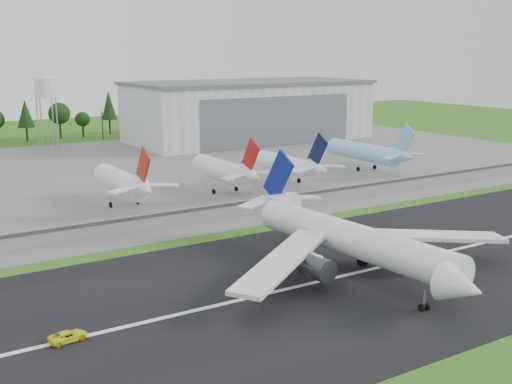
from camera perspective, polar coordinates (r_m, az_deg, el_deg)
ground at (r=104.81m, az=11.66°, el=-8.85°), size 600.00×600.00×0.00m
runway at (r=111.71m, az=8.10°, el=-7.33°), size 320.00×60.00×0.10m
runway_centerline at (r=111.69m, az=8.10°, el=-7.30°), size 220.00×1.00×0.02m
apron at (r=205.35m, az=-12.01°, el=1.63°), size 320.00×150.00×0.10m
blast_fence at (r=146.86m, az=-3.22°, el=-1.69°), size 240.00×0.61×3.50m
hangar_east at (r=276.31m, az=-0.61°, el=7.25°), size 102.00×47.00×25.20m
water_tower at (r=263.03m, az=-18.26°, el=8.98°), size 8.40×8.40×29.40m
utility_poles at (r=281.00m, az=-17.68°, el=4.16°), size 230.00×3.00×12.00m
treeline at (r=295.44m, az=-18.42°, el=4.49°), size 320.00×16.00×22.00m
main_airliner at (r=110.51m, az=8.74°, el=-4.92°), size 57.10×59.26×18.17m
ground_vehicle at (r=90.12m, az=-16.36°, el=-12.19°), size 5.38×3.03×1.42m
parked_jet_red_a at (r=159.29m, az=-11.53°, el=0.80°), size 7.36×31.29×16.67m
parked_jet_red_b at (r=171.13m, az=-2.54°, el=1.85°), size 7.36×31.29×16.71m
parked_jet_navy at (r=182.23m, az=3.24°, el=2.41°), size 7.36×31.29×16.41m
parked_jet_skyblue at (r=207.03m, az=10.11°, el=3.48°), size 7.36×37.29×16.61m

